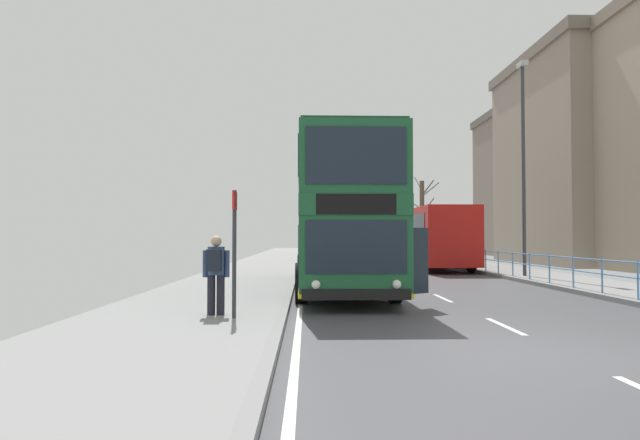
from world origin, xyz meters
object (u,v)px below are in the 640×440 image
at_px(pedestrian_with_backpack, 216,269).
at_px(background_building_00, 536,183).
at_px(double_decker_bus_main, 340,218).
at_px(street_lamp_far_side, 523,153).
at_px(background_building_02, 599,158).
at_px(bare_tree_far_01, 422,217).
at_px(bus_stop_sign_near, 234,239).
at_px(background_bus_far_lane, 432,237).

distance_m(pedestrian_with_backpack, background_building_00, 44.84).
height_order(double_decker_bus_main, street_lamp_far_side, street_lamp_far_side).
bearing_deg(background_building_00, background_building_02, -97.46).
height_order(pedestrian_with_backpack, street_lamp_far_side, street_lamp_far_side).
height_order(pedestrian_with_backpack, bare_tree_far_01, bare_tree_far_01).
bearing_deg(bus_stop_sign_near, background_bus_far_lane, 66.31).
bearing_deg(pedestrian_with_backpack, bus_stop_sign_near, -41.34).
distance_m(double_decker_bus_main, bus_stop_sign_near, 7.09).
bearing_deg(background_building_00, double_decker_bus_main, -121.75).
xyz_separation_m(double_decker_bus_main, pedestrian_with_backpack, (-2.87, -6.26, -1.25)).
distance_m(street_lamp_far_side, background_building_02, 16.64).
bearing_deg(street_lamp_far_side, double_decker_bus_main, -148.77).
xyz_separation_m(double_decker_bus_main, bus_stop_sign_near, (-2.45, -6.63, -0.64)).
height_order(street_lamp_far_side, bare_tree_far_01, street_lamp_far_side).
bearing_deg(background_bus_far_lane, background_building_00, 54.97).
distance_m(background_bus_far_lane, background_building_02, 14.64).
bearing_deg(double_decker_bus_main, bus_stop_sign_near, -110.29).
distance_m(bus_stop_sign_near, background_building_02, 32.23).
bearing_deg(bus_stop_sign_near, background_building_02, 50.12).
bearing_deg(pedestrian_with_backpack, background_building_00, 59.35).
height_order(double_decker_bus_main, background_building_02, background_building_02).
height_order(bus_stop_sign_near, background_building_02, background_building_02).
relative_size(bare_tree_far_01, background_building_00, 0.50).
bearing_deg(background_bus_far_lane, street_lamp_far_side, -72.97).
distance_m(double_decker_bus_main, background_building_02, 25.67).
distance_m(bare_tree_far_01, background_building_02, 14.09).
bearing_deg(double_decker_bus_main, background_building_00, 58.25).
bearing_deg(background_bus_far_lane, double_decker_bus_main, -115.53).
xyz_separation_m(street_lamp_far_side, bare_tree_far_01, (0.68, 22.90, -1.75)).
bearing_deg(street_lamp_far_side, background_building_02, 52.11).
height_order(double_decker_bus_main, pedestrian_with_backpack, double_decker_bus_main).
xyz_separation_m(street_lamp_far_side, background_building_00, (12.03, 27.30, 1.52)).
height_order(background_building_00, background_building_02, background_building_02).
bearing_deg(double_decker_bus_main, pedestrian_with_backpack, -114.62).
distance_m(background_bus_far_lane, background_building_00, 25.21).
height_order(street_lamp_far_side, background_building_02, background_building_02).
bearing_deg(background_bus_far_lane, bare_tree_far_01, 79.85).
relative_size(bus_stop_sign_near, background_building_00, 0.19).
xyz_separation_m(background_bus_far_lane, street_lamp_far_side, (2.16, -7.05, 3.40)).
xyz_separation_m(double_decker_bus_main, background_bus_far_lane, (5.62, 11.77, -0.59)).
height_order(pedestrian_with_backpack, background_building_00, background_building_00).
xyz_separation_m(background_bus_far_lane, pedestrian_with_backpack, (-8.49, -18.03, -0.66)).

